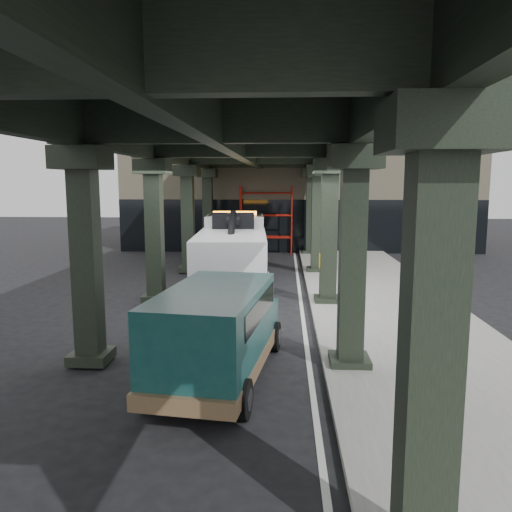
% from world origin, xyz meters
% --- Properties ---
extents(ground, '(90.00, 90.00, 0.00)m').
position_xyz_m(ground, '(0.00, 0.00, 0.00)').
color(ground, black).
rests_on(ground, ground).
extents(sidewalk, '(5.00, 40.00, 0.15)m').
position_xyz_m(sidewalk, '(4.50, 2.00, 0.07)').
color(sidewalk, gray).
rests_on(sidewalk, ground).
extents(lane_stripe, '(0.12, 38.00, 0.01)m').
position_xyz_m(lane_stripe, '(1.70, 2.00, 0.01)').
color(lane_stripe, silver).
rests_on(lane_stripe, ground).
extents(viaduct, '(7.40, 32.00, 6.40)m').
position_xyz_m(viaduct, '(-0.40, 2.00, 5.46)').
color(viaduct, black).
rests_on(viaduct, ground).
extents(building, '(22.00, 10.00, 8.00)m').
position_xyz_m(building, '(2.00, 20.00, 4.00)').
color(building, '#C6B793').
rests_on(building, ground).
extents(scaffolding, '(3.08, 0.88, 4.00)m').
position_xyz_m(scaffolding, '(0.00, 14.64, 2.11)').
color(scaffolding, red).
rests_on(scaffolding, ground).
extents(tow_truck, '(3.21, 9.49, 3.06)m').
position_xyz_m(tow_truck, '(-1.06, 5.80, 1.49)').
color(tow_truck, black).
rests_on(tow_truck, ground).
extents(towed_van, '(2.59, 5.30, 2.07)m').
position_xyz_m(towed_van, '(-0.29, -4.82, 1.11)').
color(towed_van, '#124342').
rests_on(towed_van, ground).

